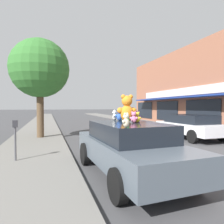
% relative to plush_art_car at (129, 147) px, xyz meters
% --- Properties ---
extents(ground_plane, '(260.00, 260.00, 0.00)m').
position_rel_plush_art_car_xyz_m(ground_plane, '(2.87, 0.78, -0.76)').
color(ground_plane, '#424244').
extents(sidewalk_near, '(2.81, 90.00, 0.13)m').
position_rel_plush_art_car_xyz_m(sidewalk_near, '(-2.66, 0.78, -0.70)').
color(sidewalk_near, slate).
rests_on(sidewalk_near, ground_plane).
extents(plush_art_car, '(2.12, 4.46, 1.40)m').
position_rel_plush_art_car_xyz_m(plush_art_car, '(0.00, 0.00, 0.00)').
color(plush_art_car, '#4C5660').
rests_on(plush_art_car, ground_plane).
extents(teddy_bear_giant, '(0.58, 0.37, 0.77)m').
position_rel_plush_art_car_xyz_m(teddy_bear_giant, '(0.07, 0.33, 1.01)').
color(teddy_bear_giant, orange).
rests_on(teddy_bear_giant, plush_art_car).
extents(teddy_bear_pink, '(0.22, 0.19, 0.31)m').
position_rel_plush_art_car_xyz_m(teddy_bear_pink, '(0.11, -0.06, 0.79)').
color(teddy_bear_pink, pink).
rests_on(teddy_bear_pink, plush_art_car).
extents(teddy_bear_black, '(0.21, 0.14, 0.28)m').
position_rel_plush_art_car_xyz_m(teddy_bear_black, '(0.56, 0.79, 0.77)').
color(teddy_bear_black, black).
rests_on(teddy_bear_black, plush_art_car).
extents(teddy_bear_yellow, '(0.22, 0.15, 0.30)m').
position_rel_plush_art_car_xyz_m(teddy_bear_yellow, '(0.24, -0.00, 0.78)').
color(teddy_bear_yellow, yellow).
rests_on(teddy_bear_yellow, plush_art_car).
extents(teddy_bear_blue, '(0.28, 0.18, 0.37)m').
position_rel_plush_art_car_xyz_m(teddy_bear_blue, '(0.04, 0.87, 0.81)').
color(teddy_bear_blue, blue).
rests_on(teddy_bear_blue, plush_art_car).
extents(teddy_bear_teal, '(0.24, 0.25, 0.37)m').
position_rel_plush_art_car_xyz_m(teddy_bear_teal, '(0.17, 1.11, 0.82)').
color(teddy_bear_teal, teal).
rests_on(teddy_bear_teal, plush_art_car).
extents(teddy_bear_purple, '(0.22, 0.19, 0.30)m').
position_rel_plush_art_car_xyz_m(teddy_bear_purple, '(0.51, 0.55, 0.78)').
color(teddy_bear_purple, purple).
rests_on(teddy_bear_purple, plush_art_car).
extents(teddy_bear_white, '(0.19, 0.25, 0.33)m').
position_rel_plush_art_car_xyz_m(teddy_bear_white, '(-0.04, 1.10, 0.80)').
color(teddy_bear_white, white).
rests_on(teddy_bear_white, plush_art_car).
extents(teddy_bear_cream, '(0.22, 0.20, 0.31)m').
position_rel_plush_art_car_xyz_m(teddy_bear_cream, '(-0.52, -1.10, 0.79)').
color(teddy_bear_cream, beige).
rests_on(teddy_bear_cream, plush_art_car).
extents(teddy_bear_green, '(0.17, 0.14, 0.23)m').
position_rel_plush_art_car_xyz_m(teddy_bear_green, '(-0.13, -0.21, 0.75)').
color(teddy_bear_green, green).
rests_on(teddy_bear_green, plush_art_car).
extents(parked_car_far_center, '(2.09, 4.31, 1.37)m').
position_rel_plush_art_car_xyz_m(parked_car_far_center, '(5.74, 4.62, 0.00)').
color(parked_car_far_center, silver).
rests_on(parked_car_far_center, ground_plane).
extents(street_tree, '(3.23, 3.23, 5.44)m').
position_rel_plush_art_car_xyz_m(street_tree, '(-2.47, 6.87, 3.17)').
color(street_tree, brown).
rests_on(street_tree, sidewalk_near).
extents(parking_meter, '(0.14, 0.10, 1.27)m').
position_rel_plush_art_car_xyz_m(parking_meter, '(-3.04, 1.98, 0.18)').
color(parking_meter, '#4C4C51').
rests_on(parking_meter, sidewalk_near).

